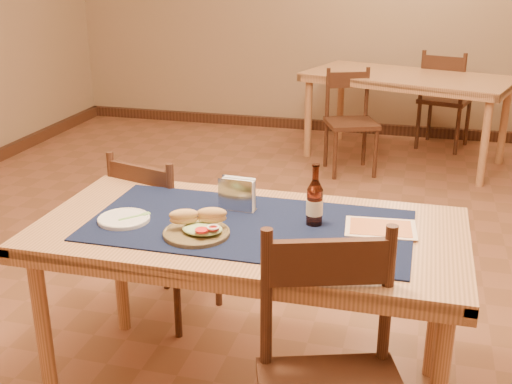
% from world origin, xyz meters
% --- Properties ---
extents(room, '(6.04, 7.04, 2.84)m').
position_xyz_m(room, '(0.00, 0.00, 1.40)').
color(room, brown).
rests_on(room, ground).
extents(main_table, '(1.60, 0.80, 0.75)m').
position_xyz_m(main_table, '(0.00, -0.80, 0.67)').
color(main_table, tan).
rests_on(main_table, ground).
extents(placemat, '(1.20, 0.60, 0.01)m').
position_xyz_m(placemat, '(0.00, -0.80, 0.75)').
color(placemat, '#0F1638').
rests_on(placemat, main_table).
extents(baseboard, '(6.00, 7.00, 0.10)m').
position_xyz_m(baseboard, '(0.00, 0.00, 0.05)').
color(baseboard, '#3F2416').
rests_on(baseboard, ground).
extents(back_table, '(1.85, 1.29, 0.75)m').
position_xyz_m(back_table, '(0.45, 2.64, 0.67)').
color(back_table, tan).
rests_on(back_table, ground).
extents(chair_main_far, '(0.49, 0.49, 0.86)m').
position_xyz_m(chair_main_far, '(-0.56, -0.31, 0.45)').
color(chair_main_far, '#3F2416').
rests_on(chair_main_far, ground).
extents(chair_back_near, '(0.50, 0.50, 0.84)m').
position_xyz_m(chair_back_near, '(0.03, 2.22, 0.44)').
color(chair_back_near, '#3F2416').
rests_on(chair_back_near, ground).
extents(chair_back_far, '(0.52, 0.52, 0.91)m').
position_xyz_m(chair_back_far, '(0.78, 3.11, 0.47)').
color(chair_back_far, '#3F2416').
rests_on(chair_back_far, ground).
extents(sandwich_plate, '(0.24, 0.24, 0.09)m').
position_xyz_m(sandwich_plate, '(-0.15, -0.94, 0.78)').
color(sandwich_plate, brown).
rests_on(sandwich_plate, placemat).
extents(side_plate, '(0.20, 0.20, 0.02)m').
position_xyz_m(side_plate, '(-0.47, -0.89, 0.76)').
color(side_plate, white).
rests_on(side_plate, placemat).
extents(fork, '(0.10, 0.11, 0.00)m').
position_xyz_m(fork, '(-0.43, -0.86, 0.77)').
color(fork, '#80C36B').
rests_on(fork, side_plate).
extents(beer_bottle, '(0.06, 0.06, 0.24)m').
position_xyz_m(beer_bottle, '(0.23, -0.73, 0.84)').
color(beer_bottle, '#4D1B0D').
rests_on(beer_bottle, placemat).
extents(napkin_holder, '(0.15, 0.06, 0.13)m').
position_xyz_m(napkin_holder, '(-0.09, -0.67, 0.82)').
color(napkin_holder, silver).
rests_on(napkin_holder, placemat).
extents(menu_card, '(0.28, 0.21, 0.01)m').
position_xyz_m(menu_card, '(0.48, -0.71, 0.76)').
color(menu_card, beige).
rests_on(menu_card, placemat).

